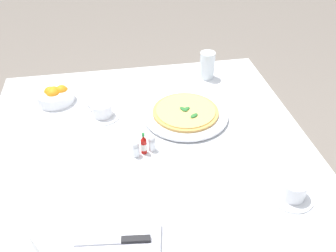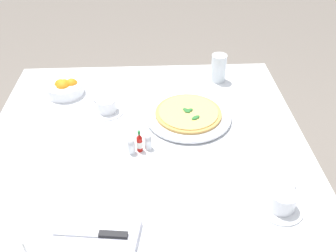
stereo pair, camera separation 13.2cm
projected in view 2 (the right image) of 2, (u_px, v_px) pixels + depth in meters
dining_table at (147, 171)px, 1.36m from camera, size 1.12×1.12×0.73m
pizza_plate at (188, 116)px, 1.39m from camera, size 0.32×0.32×0.02m
pizza at (188, 113)px, 1.38m from camera, size 0.25×0.25×0.02m
coffee_cup_far_right at (282, 201)px, 1.03m from camera, size 0.13×0.13×0.06m
coffee_cup_right_edge at (107, 106)px, 1.42m from camera, size 0.13×0.13×0.06m
water_glass_back_corner at (218, 70)px, 1.59m from camera, size 0.07×0.07×0.12m
napkin_folded at (96, 237)px, 0.96m from camera, size 0.24×0.17×0.02m
dinner_knife at (94, 234)px, 0.95m from camera, size 0.20×0.04×0.01m
citrus_bowl at (65, 88)px, 1.52m from camera, size 0.15×0.15×0.06m
hot_sauce_bottle at (140, 143)px, 1.23m from camera, size 0.02×0.02×0.08m
salt_shaker at (131, 147)px, 1.23m from camera, size 0.03×0.03×0.06m
pepper_shaker at (148, 143)px, 1.24m from camera, size 0.03×0.03×0.06m
menu_card at (20, 238)px, 0.94m from camera, size 0.05×0.08×0.06m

